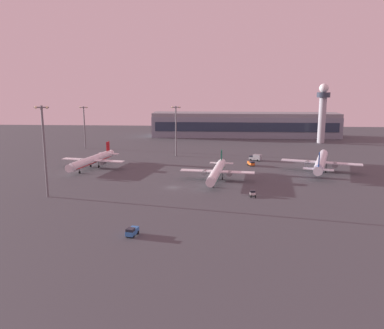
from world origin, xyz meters
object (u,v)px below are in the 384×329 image
(catering_truck, at_px, (256,157))
(apron_light_central, at_px, (84,124))
(apron_light_east, at_px, (44,146))
(airplane_terminal_side, at_px, (92,160))
(baggage_tractor, at_px, (132,231))
(airplane_far_stand, at_px, (321,162))
(control_tower, at_px, (323,109))
(apron_light_west, at_px, (176,128))
(airplane_taxiway_distant, at_px, (217,171))
(maintenance_van, at_px, (251,163))
(pushback_tug, at_px, (253,193))

(catering_truck, xyz_separation_m, apron_light_central, (-93.56, 31.86, 12.14))
(apron_light_east, bearing_deg, catering_truck, 42.11)
(airplane_terminal_side, distance_m, baggage_tractor, 85.31)
(apron_light_east, bearing_deg, baggage_tractor, -43.22)
(airplane_far_stand, bearing_deg, control_tower, 93.29)
(baggage_tractor, bearing_deg, apron_light_central, -54.77)
(control_tower, xyz_separation_m, apron_light_west, (-85.30, -50.38, -6.51))
(airplane_terminal_side, bearing_deg, airplane_far_stand, -168.32)
(airplane_taxiway_distant, height_order, airplane_far_stand, airplane_far_stand)
(maintenance_van, height_order, apron_light_west, apron_light_west)
(control_tower, distance_m, airplane_taxiway_distant, 121.79)
(control_tower, distance_m, apron_light_central, 142.53)
(maintenance_van, distance_m, apron_light_east, 91.42)
(airplane_far_stand, relative_size, apron_light_east, 1.38)
(catering_truck, bearing_deg, baggage_tractor, -170.94)
(baggage_tractor, bearing_deg, airplane_far_stand, -116.92)
(apron_light_west, bearing_deg, airplane_terminal_side, -136.77)
(pushback_tug, xyz_separation_m, apron_light_east, (-67.62, -4.49, 15.81))
(apron_light_central, bearing_deg, control_tower, 11.58)
(apron_light_central, bearing_deg, baggage_tractor, -67.80)
(apron_light_west, bearing_deg, baggage_tractor, -90.14)
(airplane_far_stand, bearing_deg, airplane_terminal_side, -163.24)
(catering_truck, relative_size, pushback_tug, 1.91)
(airplane_terminal_side, bearing_deg, apron_light_central, -57.11)
(control_tower, height_order, airplane_terminal_side, control_tower)
(pushback_tug, distance_m, apron_light_west, 81.00)
(airplane_terminal_side, distance_m, maintenance_van, 70.74)
(maintenance_van, xyz_separation_m, apron_light_east, (-71.38, -54.92, 15.70))
(apron_light_central, bearing_deg, apron_light_west, -21.93)
(airplane_taxiway_distant, bearing_deg, control_tower, -115.15)
(apron_light_west, bearing_deg, control_tower, 30.57)
(control_tower, xyz_separation_m, airplane_far_stand, (-20.57, -82.97, -16.94))
(control_tower, height_order, catering_truck, control_tower)
(control_tower, height_order, baggage_tractor, control_tower)
(control_tower, xyz_separation_m, airplane_taxiway_distant, (-64.58, -101.77, -17.47))
(airplane_taxiway_distant, height_order, baggage_tractor, airplane_taxiway_distant)
(airplane_terminal_side, bearing_deg, maintenance_van, -160.32)
(apron_light_west, bearing_deg, apron_light_central, 158.07)
(apron_light_east, bearing_deg, apron_light_central, 100.85)
(apron_light_central, bearing_deg, airplane_taxiway_distant, -44.35)
(pushback_tug, bearing_deg, control_tower, 63.80)
(airplane_far_stand, xyz_separation_m, catering_truck, (-25.31, 22.53, -2.53))
(airplane_far_stand, height_order, maintenance_van, airplane_far_stand)
(airplane_far_stand, height_order, apron_light_central, apron_light_central)
(airplane_far_stand, relative_size, baggage_tractor, 9.27)
(airplane_terminal_side, xyz_separation_m, pushback_tug, (66.33, -41.15, -2.57))
(control_tower, distance_m, maintenance_van, 90.09)
(airplane_taxiway_distant, xyz_separation_m, maintenance_van, (15.53, 28.87, -2.40))
(apron_light_west, bearing_deg, airplane_far_stand, -26.72)
(catering_truck, bearing_deg, maintenance_van, -163.54)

